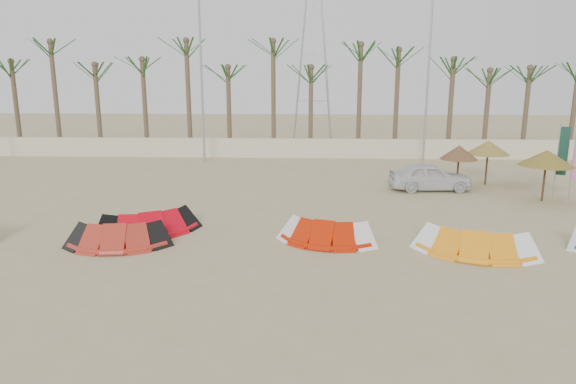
{
  "coord_description": "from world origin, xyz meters",
  "views": [
    {
      "loc": [
        0.78,
        -12.52,
        5.59
      ],
      "look_at": [
        0.0,
        6.0,
        1.3
      ],
      "focal_mm": 32.0,
      "sensor_mm": 36.0,
      "label": 1
    }
  ],
  "objects_px": {
    "car": "(430,177)",
    "parasol_mid": "(547,158)",
    "kite_red_mid": "(121,232)",
    "kite_red_right": "(325,229)",
    "kite_red_left": "(152,220)",
    "parasol_left": "(459,152)",
    "parasol_right": "(488,147)",
    "kite_orange": "(472,239)"
  },
  "relations": [
    {
      "from": "car",
      "to": "parasol_mid",
      "type": "bearing_deg",
      "value": -117.03
    },
    {
      "from": "kite_red_mid",
      "to": "kite_red_right",
      "type": "bearing_deg",
      "value": 5.61
    },
    {
      "from": "kite_red_left",
      "to": "kite_red_right",
      "type": "relative_size",
      "value": 1.14
    },
    {
      "from": "kite_red_mid",
      "to": "parasol_mid",
      "type": "distance_m",
      "value": 18.08
    },
    {
      "from": "kite_red_mid",
      "to": "kite_red_right",
      "type": "xyz_separation_m",
      "value": [
        6.85,
        0.67,
        -0.0
      ]
    },
    {
      "from": "parasol_left",
      "to": "parasol_mid",
      "type": "xyz_separation_m",
      "value": [
        3.05,
        -2.69,
        0.18
      ]
    },
    {
      "from": "kite_red_left",
      "to": "car",
      "type": "xyz_separation_m",
      "value": [
        11.6,
        7.15,
        0.25
      ]
    },
    {
      "from": "parasol_right",
      "to": "kite_orange",
      "type": "bearing_deg",
      "value": -110.33
    },
    {
      "from": "kite_red_mid",
      "to": "parasol_mid",
      "type": "relative_size",
      "value": 1.47
    },
    {
      "from": "kite_red_left",
      "to": "kite_red_mid",
      "type": "distance_m",
      "value": 1.65
    },
    {
      "from": "car",
      "to": "kite_red_mid",
      "type": "bearing_deg",
      "value": 122.56
    },
    {
      "from": "parasol_left",
      "to": "parasol_right",
      "type": "distance_m",
      "value": 1.86
    },
    {
      "from": "kite_red_mid",
      "to": "kite_red_right",
      "type": "distance_m",
      "value": 6.88
    },
    {
      "from": "kite_orange",
      "to": "parasol_left",
      "type": "xyz_separation_m",
      "value": [
        2.16,
        9.56,
        1.36
      ]
    },
    {
      "from": "parasol_left",
      "to": "parasol_right",
      "type": "bearing_deg",
      "value": 25.45
    },
    {
      "from": "parasol_mid",
      "to": "parasol_right",
      "type": "distance_m",
      "value": 3.74
    },
    {
      "from": "kite_red_right",
      "to": "parasol_right",
      "type": "height_order",
      "value": "parasol_right"
    },
    {
      "from": "kite_orange",
      "to": "car",
      "type": "height_order",
      "value": "car"
    },
    {
      "from": "parasol_mid",
      "to": "car",
      "type": "xyz_separation_m",
      "value": [
        -4.56,
        2.03,
        -1.29
      ]
    },
    {
      "from": "kite_red_right",
      "to": "kite_orange",
      "type": "bearing_deg",
      "value": -10.68
    },
    {
      "from": "kite_orange",
      "to": "parasol_left",
      "type": "relative_size",
      "value": 1.87
    },
    {
      "from": "kite_red_mid",
      "to": "parasol_mid",
      "type": "xyz_separation_m",
      "value": [
        16.73,
        6.67,
        1.54
      ]
    },
    {
      "from": "parasol_mid",
      "to": "parasol_right",
      "type": "xyz_separation_m",
      "value": [
        -1.37,
        3.49,
        -0.03
      ]
    },
    {
      "from": "kite_red_right",
      "to": "kite_orange",
      "type": "height_order",
      "value": "same"
    },
    {
      "from": "kite_red_left",
      "to": "kite_red_mid",
      "type": "relative_size",
      "value": 1.17
    },
    {
      "from": "kite_orange",
      "to": "car",
      "type": "bearing_deg",
      "value": 85.82
    },
    {
      "from": "kite_red_right",
      "to": "car",
      "type": "xyz_separation_m",
      "value": [
        5.32,
        8.03,
        0.25
      ]
    },
    {
      "from": "parasol_mid",
      "to": "kite_red_left",
      "type": "bearing_deg",
      "value": -162.41
    },
    {
      "from": "parasol_left",
      "to": "car",
      "type": "distance_m",
      "value": 1.99
    },
    {
      "from": "kite_red_left",
      "to": "parasol_right",
      "type": "distance_m",
      "value": 17.17
    },
    {
      "from": "kite_red_left",
      "to": "car",
      "type": "height_order",
      "value": "car"
    },
    {
      "from": "parasol_right",
      "to": "car",
      "type": "xyz_separation_m",
      "value": [
        -3.19,
        -1.45,
        -1.25
      ]
    },
    {
      "from": "kite_red_mid",
      "to": "kite_red_left",
      "type": "bearing_deg",
      "value": 69.61
    },
    {
      "from": "kite_orange",
      "to": "parasol_left",
      "type": "bearing_deg",
      "value": 77.26
    },
    {
      "from": "kite_red_right",
      "to": "parasol_left",
      "type": "relative_size",
      "value": 1.66
    },
    {
      "from": "parasol_left",
      "to": "parasol_right",
      "type": "relative_size",
      "value": 0.94
    },
    {
      "from": "kite_orange",
      "to": "parasol_mid",
      "type": "distance_m",
      "value": 8.76
    },
    {
      "from": "parasol_left",
      "to": "parasol_right",
      "type": "xyz_separation_m",
      "value": [
        1.68,
        0.8,
        0.14
      ]
    },
    {
      "from": "kite_orange",
      "to": "parasol_right",
      "type": "distance_m",
      "value": 11.15
    },
    {
      "from": "kite_red_mid",
      "to": "kite_orange",
      "type": "xyz_separation_m",
      "value": [
        11.52,
        -0.21,
        0.0
      ]
    },
    {
      "from": "kite_orange",
      "to": "parasol_right",
      "type": "relative_size",
      "value": 1.76
    },
    {
      "from": "kite_orange",
      "to": "car",
      "type": "distance_m",
      "value": 8.94
    }
  ]
}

